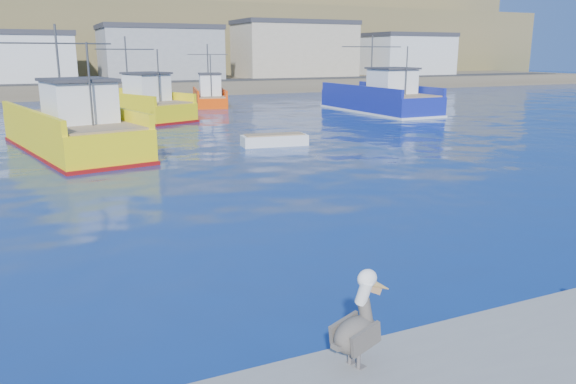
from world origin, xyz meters
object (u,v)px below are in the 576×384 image
object	(u,v)px
trawler_blue	(380,99)
skiff_mid	(274,141)
trawler_yellow_a	(73,130)
trawler_yellow_b	(139,106)
pelican	(358,326)
skiff_far	(375,101)
boat_orange	(210,96)

from	to	relation	value
trawler_blue	skiff_mid	world-z (taller)	trawler_blue
trawler_blue	trawler_yellow_a	bearing A→B (deg)	-158.74
trawler_yellow_b	pelican	distance (m)	39.68
trawler_blue	skiff_mid	size ratio (longest dim) A/B	3.39
trawler_blue	skiff_far	bearing A→B (deg)	60.00
skiff_far	pelican	world-z (taller)	pelican
trawler_yellow_b	boat_orange	world-z (taller)	trawler_yellow_b
skiff_far	trawler_yellow_a	bearing A→B (deg)	-150.77
skiff_far	pelican	size ratio (longest dim) A/B	3.03
skiff_mid	skiff_far	world-z (taller)	skiff_far
boat_orange	pelican	xyz separation A→B (m)	(-12.38, -47.63, 0.16)
trawler_blue	skiff_far	size ratio (longest dim) A/B	2.83
trawler_blue	skiff_mid	distance (m)	20.68
boat_orange	skiff_far	xyz separation A→B (m)	(15.93, -5.29, -0.68)
skiff_far	pelican	bearing A→B (deg)	-123.77
trawler_yellow_a	boat_orange	size ratio (longest dim) A/B	1.71
skiff_far	skiff_mid	bearing A→B (deg)	-135.14
skiff_mid	skiff_far	xyz separation A→B (m)	(19.87, 19.77, 0.05)
skiff_far	trawler_yellow_b	bearing A→B (deg)	-173.31
trawler_blue	skiff_mid	bearing A→B (deg)	-140.74
trawler_yellow_b	skiff_mid	xyz separation A→B (m)	(4.50, -16.91, -0.77)
boat_orange	pelican	bearing A→B (deg)	-104.57
skiff_far	trawler_blue	bearing A→B (deg)	-120.00
pelican	trawler_yellow_b	bearing A→B (deg)	84.30
trawler_yellow_a	boat_orange	world-z (taller)	trawler_yellow_a
trawler_yellow_a	boat_orange	bearing A→B (deg)	57.00
trawler_blue	skiff_far	world-z (taller)	trawler_blue
skiff_mid	skiff_far	size ratio (longest dim) A/B	0.83
pelican	boat_orange	bearing A→B (deg)	75.43
trawler_blue	boat_orange	bearing A→B (deg)	135.19
trawler_blue	skiff_far	xyz separation A→B (m)	(3.87, 6.70, -0.82)
trawler_yellow_b	trawler_blue	distance (m)	20.86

